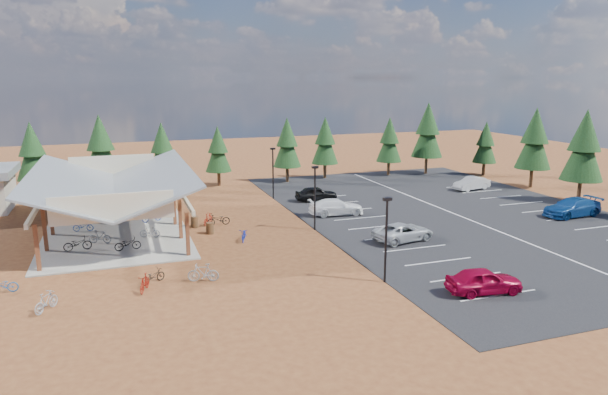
# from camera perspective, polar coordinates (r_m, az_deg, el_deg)

# --- Properties ---
(ground) EXTENTS (140.00, 140.00, 0.00)m
(ground) POSITION_cam_1_polar(r_m,az_deg,el_deg) (40.07, -4.61, -4.78)
(ground) COLOR #5E2F18
(ground) RESTS_ON ground
(asphalt_lot) EXTENTS (27.00, 44.00, 0.04)m
(asphalt_lot) POSITION_cam_1_polar(r_m,az_deg,el_deg) (50.30, 15.31, -1.58)
(asphalt_lot) COLOR black
(asphalt_lot) RESTS_ON ground
(concrete_pad) EXTENTS (10.60, 18.60, 0.10)m
(concrete_pad) POSITION_cam_1_polar(r_m,az_deg,el_deg) (45.63, -19.16, -3.23)
(concrete_pad) COLOR gray
(concrete_pad) RESTS_ON ground
(bike_pavilion) EXTENTS (11.65, 19.40, 4.97)m
(bike_pavilion) POSITION_cam_1_polar(r_m,az_deg,el_deg) (44.81, -19.50, 1.43)
(bike_pavilion) COLOR #512617
(bike_pavilion) RESTS_ON concrete_pad
(lamp_post_0) EXTENTS (0.50, 0.25, 5.14)m
(lamp_post_0) POSITION_cam_1_polar(r_m,az_deg,el_deg) (31.97, 8.65, -3.80)
(lamp_post_0) COLOR black
(lamp_post_0) RESTS_ON ground
(lamp_post_1) EXTENTS (0.50, 0.25, 5.14)m
(lamp_post_1) POSITION_cam_1_polar(r_m,az_deg,el_deg) (42.61, 1.15, 0.45)
(lamp_post_1) COLOR black
(lamp_post_1) RESTS_ON ground
(lamp_post_2) EXTENTS (0.50, 0.25, 5.14)m
(lamp_post_2) POSITION_cam_1_polar(r_m,az_deg,el_deg) (53.83, -3.29, 2.96)
(lamp_post_2) COLOR black
(lamp_post_2) RESTS_ON ground
(trash_bin_0) EXTENTS (0.60, 0.60, 0.90)m
(trash_bin_0) POSITION_cam_1_polar(r_m,az_deg,el_deg) (42.71, -9.87, -3.20)
(trash_bin_0) COLOR #4C321B
(trash_bin_0) RESTS_ON ground
(trash_bin_1) EXTENTS (0.60, 0.60, 0.90)m
(trash_bin_1) POSITION_cam_1_polar(r_m,az_deg,el_deg) (44.79, -11.43, -2.53)
(trash_bin_1) COLOR #4C321B
(trash_bin_1) RESTS_ON ground
(pine_1) EXTENTS (3.30, 3.30, 7.68)m
(pine_1) POSITION_cam_1_polar(r_m,az_deg,el_deg) (60.40, -26.71, 4.33)
(pine_1) COLOR #382314
(pine_1) RESTS_ON ground
(pine_2) EXTENTS (3.56, 3.56, 8.29)m
(pine_2) POSITION_cam_1_polar(r_m,az_deg,el_deg) (59.20, -20.63, 5.10)
(pine_2) COLOR #382314
(pine_2) RESTS_ON ground
(pine_3) EXTENTS (3.13, 3.13, 7.30)m
(pine_3) POSITION_cam_1_polar(r_m,az_deg,el_deg) (59.96, -14.70, 4.98)
(pine_3) COLOR #382314
(pine_3) RESTS_ON ground
(pine_4) EXTENTS (2.88, 2.88, 6.71)m
(pine_4) POSITION_cam_1_polar(r_m,az_deg,el_deg) (61.11, -9.05, 5.02)
(pine_4) COLOR #382314
(pine_4) RESTS_ON ground
(pine_5) EXTENTS (3.22, 3.22, 7.50)m
(pine_5) POSITION_cam_1_polar(r_m,az_deg,el_deg) (62.41, -1.79, 5.77)
(pine_5) COLOR #382314
(pine_5) RESTS_ON ground
(pine_6) EXTENTS (3.18, 3.18, 7.40)m
(pine_6) POSITION_cam_1_polar(r_m,az_deg,el_deg) (64.91, 2.23, 5.98)
(pine_6) COLOR #382314
(pine_6) RESTS_ON ground
(pine_7) EXTENTS (3.09, 3.09, 7.21)m
(pine_7) POSITION_cam_1_polar(r_m,az_deg,el_deg) (67.62, 8.98, 6.00)
(pine_7) COLOR #382314
(pine_7) RESTS_ON ground
(pine_8) EXTENTS (3.84, 3.84, 8.95)m
(pine_8) POSITION_cam_1_polar(r_m,az_deg,el_deg) (69.57, 12.89, 6.90)
(pine_8) COLOR #382314
(pine_8) RESTS_ON ground
(pine_11) EXTENTS (3.87, 3.87, 9.02)m
(pine_11) POSITION_cam_1_polar(r_m,az_deg,el_deg) (58.35, 27.40, 4.84)
(pine_11) COLOR #382314
(pine_11) RESTS_ON ground
(pine_12) EXTENTS (3.77, 3.77, 8.77)m
(pine_12) POSITION_cam_1_polar(r_m,az_deg,el_deg) (64.35, 23.11, 5.69)
(pine_12) COLOR #382314
(pine_12) RESTS_ON ground
(pine_13) EXTENTS (2.87, 2.87, 6.68)m
(pine_13) POSITION_cam_1_polar(r_m,az_deg,el_deg) (70.41, 18.56, 5.49)
(pine_13) COLOR #382314
(pine_13) RESTS_ON ground
(bike_0) EXTENTS (1.92, 0.86, 0.97)m
(bike_0) POSITION_cam_1_polar(r_m,az_deg,el_deg) (40.95, -22.74, -4.50)
(bike_0) COLOR black
(bike_0) RESTS_ON concrete_pad
(bike_1) EXTENTS (1.70, 0.98, 0.98)m
(bike_1) POSITION_cam_1_polar(r_m,az_deg,el_deg) (42.06, -20.69, -3.89)
(bike_1) COLOR gray
(bike_1) RESTS_ON concrete_pad
(bike_2) EXTENTS (1.61, 0.76, 0.81)m
(bike_2) POSITION_cam_1_polar(r_m,az_deg,el_deg) (45.83, -22.23, -2.81)
(bike_2) COLOR navy
(bike_2) RESTS_ON concrete_pad
(bike_3) EXTENTS (1.76, 0.79, 1.02)m
(bike_3) POSITION_cam_1_polar(r_m,az_deg,el_deg) (51.44, -22.14, -1.08)
(bike_3) COLOR maroon
(bike_3) RESTS_ON concrete_pad
(bike_4) EXTENTS (1.83, 0.79, 0.93)m
(bike_4) POSITION_cam_1_polar(r_m,az_deg,el_deg) (39.80, -18.07, -4.64)
(bike_4) COLOR black
(bike_4) RESTS_ON concrete_pad
(bike_5) EXTENTS (1.58, 0.91, 0.92)m
(bike_5) POSITION_cam_1_polar(r_m,az_deg,el_deg) (42.44, -15.94, -3.45)
(bike_5) COLOR #9A9CA3
(bike_5) RESTS_ON concrete_pad
(bike_6) EXTENTS (1.80, 1.11, 0.89)m
(bike_6) POSITION_cam_1_polar(r_m,az_deg,el_deg) (47.03, -15.74, -1.92)
(bike_6) COLOR navy
(bike_6) RESTS_ON concrete_pad
(bike_7) EXTENTS (1.58, 0.70, 0.92)m
(bike_7) POSITION_cam_1_polar(r_m,az_deg,el_deg) (49.71, -17.64, -1.26)
(bike_7) COLOR maroon
(bike_7) RESTS_ON concrete_pad
(bike_9) EXTENTS (1.36, 1.72, 1.04)m
(bike_9) POSITION_cam_1_polar(r_m,az_deg,el_deg) (31.55, -25.51, -9.86)
(bike_9) COLOR #94979C
(bike_9) RESTS_ON ground
(bike_10) EXTENTS (1.77, 0.72, 0.91)m
(bike_10) POSITION_cam_1_polar(r_m,az_deg,el_deg) (35.17, -29.27, -8.10)
(bike_10) COLOR #255996
(bike_10) RESTS_ON ground
(bike_11) EXTENTS (1.00, 1.70, 0.98)m
(bike_11) POSITION_cam_1_polar(r_m,az_deg,el_deg) (32.38, -16.44, -8.61)
(bike_11) COLOR maroon
(bike_11) RESTS_ON ground
(bike_12) EXTENTS (1.66, 1.33, 0.85)m
(bike_12) POSITION_cam_1_polar(r_m,az_deg,el_deg) (33.48, -15.61, -7.98)
(bike_12) COLOR black
(bike_12) RESTS_ON ground
(bike_13) EXTENTS (1.94, 1.01, 1.12)m
(bike_13) POSITION_cam_1_polar(r_m,az_deg,el_deg) (32.98, -10.57, -7.78)
(bike_13) COLOR #9A9EA3
(bike_13) RESTS_ON ground
(bike_14) EXTENTS (1.17, 1.89, 0.94)m
(bike_14) POSITION_cam_1_polar(r_m,az_deg,el_deg) (40.57, -6.33, -3.90)
(bike_14) COLOR #122198
(bike_14) RESTS_ON ground
(bike_15) EXTENTS (1.27, 1.57, 0.96)m
(bike_15) POSITION_cam_1_polar(r_m,az_deg,el_deg) (45.42, -10.05, -2.23)
(bike_15) COLOR #9C170D
(bike_15) RESTS_ON ground
(bike_16) EXTENTS (1.96, 0.85, 1.00)m
(bike_16) POSITION_cam_1_polar(r_m,az_deg,el_deg) (44.96, -8.98, -2.31)
(bike_16) COLOR black
(bike_16) RESTS_ON ground
(car_0) EXTENTS (4.43, 2.26, 1.44)m
(car_0) POSITION_cam_1_polar(r_m,az_deg,el_deg) (32.29, 18.41, -8.29)
(car_0) COLOR maroon
(car_0) RESTS_ON asphalt_lot
(car_2) EXTENTS (5.08, 3.03, 1.32)m
(car_2) POSITION_cam_1_polar(r_m,az_deg,el_deg) (40.84, 10.42, -3.59)
(car_2) COLOR #A2A6A9
(car_2) RESTS_ON asphalt_lot
(car_3) EXTENTS (5.01, 2.41, 1.41)m
(car_3) POSITION_cam_1_polar(r_m,az_deg,el_deg) (47.77, 3.42, -1.00)
(car_3) COLOR white
(car_3) RESTS_ON asphalt_lot
(car_4) EXTENTS (4.17, 1.78, 1.40)m
(car_4) POSITION_cam_1_polar(r_m,az_deg,el_deg) (53.22, 1.30, 0.42)
(car_4) COLOR black
(car_4) RESTS_ON asphalt_lot
(car_7) EXTENTS (5.61, 2.61, 1.59)m
(car_7) POSITION_cam_1_polar(r_m,az_deg,el_deg) (52.66, 26.39, -0.93)
(car_7) COLOR navy
(car_7) RESTS_ON asphalt_lot
(car_9) EXTENTS (4.45, 2.23, 1.40)m
(car_9) POSITION_cam_1_polar(r_m,az_deg,el_deg) (61.08, 17.23, 1.43)
(car_9) COLOR #B5B5B5
(car_9) RESTS_ON asphalt_lot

